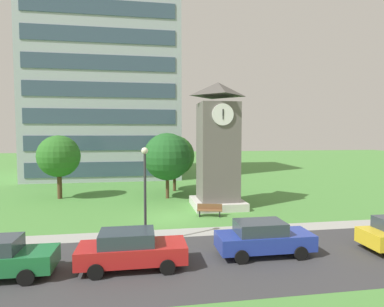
{
  "coord_description": "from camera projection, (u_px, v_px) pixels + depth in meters",
  "views": [
    {
      "loc": [
        -2.15,
        -21.99,
        5.98
      ],
      "look_at": [
        1.94,
        3.7,
        4.31
      ],
      "focal_mm": 29.53,
      "sensor_mm": 36.0,
      "label": 1
    }
  ],
  "objects": [
    {
      "name": "park_bench",
      "position": [
        210.0,
        210.0,
        22.71
      ],
      "size": [
        1.86,
        0.88,
        0.88
      ],
      "color": "brown",
      "rests_on": "ground"
    },
    {
      "name": "kerb_strip",
      "position": [
        179.0,
        233.0,
        18.95
      ],
      "size": [
        120.0,
        1.6,
        0.01
      ],
      "primitive_type": "cube",
      "color": "#9E9E99",
      "rests_on": "ground"
    },
    {
      "name": "office_building",
      "position": [
        107.0,
        84.0,
        43.6
      ],
      "size": [
        19.37,
        12.3,
        25.6
      ],
      "color": "#9EA8B2",
      "rests_on": "ground"
    },
    {
      "name": "tree_near_tower",
      "position": [
        174.0,
        156.0,
        32.52
      ],
      "size": [
        4.16,
        4.16,
        5.76
      ],
      "color": "#513823",
      "rests_on": "ground"
    },
    {
      "name": "parked_car_red",
      "position": [
        131.0,
        249.0,
        13.94
      ],
      "size": [
        4.73,
        2.0,
        1.69
      ],
      "color": "red",
      "rests_on": "ground"
    },
    {
      "name": "parked_car_blue",
      "position": [
        263.0,
        238.0,
        15.47
      ],
      "size": [
        4.68,
        1.96,
        1.69
      ],
      "color": "#23389E",
      "rests_on": "ground"
    },
    {
      "name": "tree_streetside",
      "position": [
        167.0,
        157.0,
        28.85
      ],
      "size": [
        4.35,
        4.35,
        6.02
      ],
      "color": "#513823",
      "rests_on": "ground"
    },
    {
      "name": "clock_tower",
      "position": [
        218.0,
        152.0,
        25.37
      ],
      "size": [
        4.05,
        4.05,
        10.01
      ],
      "color": "#605B56",
      "rests_on": "ground"
    },
    {
      "name": "street_lamp",
      "position": [
        145.0,
        184.0,
        16.85
      ],
      "size": [
        0.36,
        0.36,
        5.23
      ],
      "color": "#333338",
      "rests_on": "ground"
    },
    {
      "name": "ground_plane",
      "position": [
        173.0,
        218.0,
        22.39
      ],
      "size": [
        160.0,
        160.0,
        0.0
      ],
      "primitive_type": "plane",
      "color": "#4C893D"
    },
    {
      "name": "street_asphalt",
      "position": [
        190.0,
        262.0,
        14.62
      ],
      "size": [
        120.0,
        7.2,
        0.01
      ],
      "primitive_type": "cube",
      "color": "#38383A",
      "rests_on": "ground"
    },
    {
      "name": "tree_by_building",
      "position": [
        59.0,
        156.0,
        28.67
      ],
      "size": [
        3.81,
        3.81,
        5.81
      ],
      "color": "#513823",
      "rests_on": "ground"
    }
  ]
}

